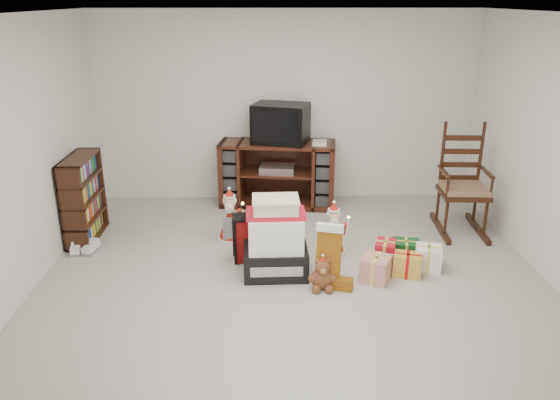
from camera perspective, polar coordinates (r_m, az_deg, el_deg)
The scene contains 13 objects.
room at distance 4.90m, azimuth 1.54°, elevation 4.08°, with size 5.01×5.01×2.51m.
tv_stand at distance 7.24m, azimuth -0.26°, elevation 2.78°, with size 1.56×0.71×0.86m.
bookshelf at distance 6.58m, azimuth -19.83°, elevation 0.03°, with size 0.27×0.80×0.97m.
rocking_chair at distance 6.79m, azimuth 18.39°, elevation 0.68°, with size 0.58×0.91×1.32m.
gift_pile at distance 5.41m, azimuth -0.45°, elevation -4.45°, with size 0.64×0.47×0.80m.
red_suitcase at distance 5.76m, azimuth -2.88°, elevation -3.93°, with size 0.41×0.25×0.59m.
stocking at distance 5.23m, azimuth 5.11°, elevation -5.80°, with size 0.30×0.13×0.64m, color #0D770F, non-canonical shape.
teddy_bear at distance 5.26m, azimuth 4.43°, elevation -7.87°, with size 0.21×0.19×0.31m.
santa_figurine at distance 5.92m, azimuth 5.55°, elevation -3.56°, with size 0.29×0.28×0.60m.
mrs_claus_figurine at distance 6.23m, azimuth -5.22°, elevation -2.15°, with size 0.31×0.29×0.63m.
sneaker_pair at distance 6.37m, azimuth -19.85°, elevation -4.77°, with size 0.32×0.27×0.09m.
gift_cluster at distance 5.73m, azimuth 12.77°, elevation -6.02°, with size 0.73×0.83×0.25m.
crt_television at distance 7.06m, azimuth 0.08°, elevation 8.02°, with size 0.79×0.67×0.50m.
Camera 1 is at (-0.24, -4.69, 2.63)m, focal length 35.00 mm.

